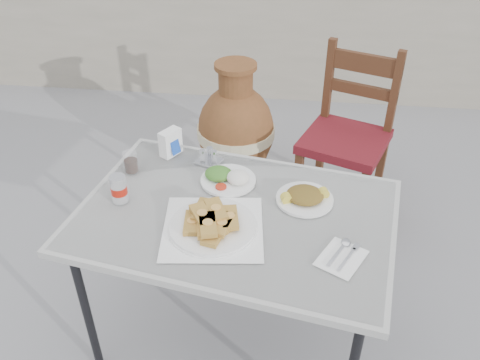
# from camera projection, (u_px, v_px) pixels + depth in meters

# --- Properties ---
(ground) EXTENTS (80.00, 80.00, 0.00)m
(ground) POSITION_uv_depth(u_px,v_px,m) (220.00, 339.00, 2.22)
(ground) COLOR slate
(ground) RESTS_ON ground
(cafe_table) EXTENTS (1.26, 0.96, 0.69)m
(cafe_table) POSITION_uv_depth(u_px,v_px,m) (235.00, 222.00, 1.87)
(cafe_table) COLOR black
(cafe_table) RESTS_ON ground
(pide_plate) EXTENTS (0.38, 0.38, 0.07)m
(pide_plate) POSITION_uv_depth(u_px,v_px,m) (213.00, 221.00, 1.75)
(pide_plate) COLOR white
(pide_plate) RESTS_ON cafe_table
(salad_rice_plate) EXTENTS (0.22, 0.22, 0.05)m
(salad_rice_plate) POSITION_uv_depth(u_px,v_px,m) (228.00, 177.00, 1.99)
(salad_rice_plate) COLOR white
(salad_rice_plate) RESTS_ON cafe_table
(salad_chopped_plate) EXTENTS (0.22, 0.22, 0.05)m
(salad_chopped_plate) POSITION_uv_depth(u_px,v_px,m) (305.00, 197.00, 1.89)
(salad_chopped_plate) COLOR white
(salad_chopped_plate) RESTS_ON cafe_table
(soda_can) EXTENTS (0.06, 0.06, 0.11)m
(soda_can) POSITION_uv_depth(u_px,v_px,m) (119.00, 189.00, 1.87)
(soda_can) COLOR silver
(soda_can) RESTS_ON cafe_table
(cola_glass) EXTENTS (0.06, 0.06, 0.09)m
(cola_glass) POSITION_uv_depth(u_px,v_px,m) (131.00, 163.00, 2.04)
(cola_glass) COLOR white
(cola_glass) RESTS_ON cafe_table
(napkin_holder) EXTENTS (0.09, 0.11, 0.11)m
(napkin_holder) POSITION_uv_depth(u_px,v_px,m) (171.00, 143.00, 2.13)
(napkin_holder) COLOR white
(napkin_holder) RESTS_ON cafe_table
(condiment_caddy) EXTENTS (0.12, 0.11, 0.07)m
(condiment_caddy) POSITION_uv_depth(u_px,v_px,m) (209.00, 158.00, 2.10)
(condiment_caddy) COLOR silver
(condiment_caddy) RESTS_ON cafe_table
(cutlery_napkin) EXTENTS (0.19, 0.20, 0.01)m
(cutlery_napkin) POSITION_uv_depth(u_px,v_px,m) (342.00, 255.00, 1.66)
(cutlery_napkin) COLOR white
(cutlery_napkin) RESTS_ON cafe_table
(chair) EXTENTS (0.54, 0.54, 0.94)m
(chair) POSITION_uv_depth(u_px,v_px,m) (347.00, 135.00, 2.70)
(chair) COLOR #381F0F
(chair) RESTS_ON ground
(terracotta_urn) EXTENTS (0.45, 0.45, 0.79)m
(terracotta_urn) POSITION_uv_depth(u_px,v_px,m) (236.00, 132.00, 2.97)
(terracotta_urn) COLOR brown
(terracotta_urn) RESTS_ON ground
(back_wall) EXTENTS (6.00, 0.25, 1.20)m
(back_wall) POSITION_uv_depth(u_px,v_px,m) (266.00, 20.00, 3.90)
(back_wall) COLOR #A39888
(back_wall) RESTS_ON ground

